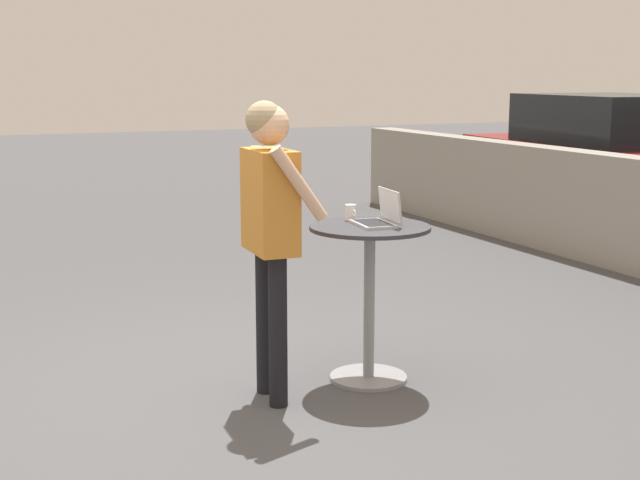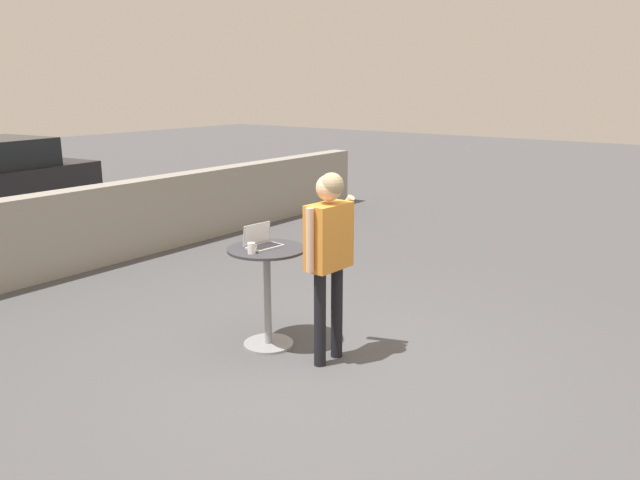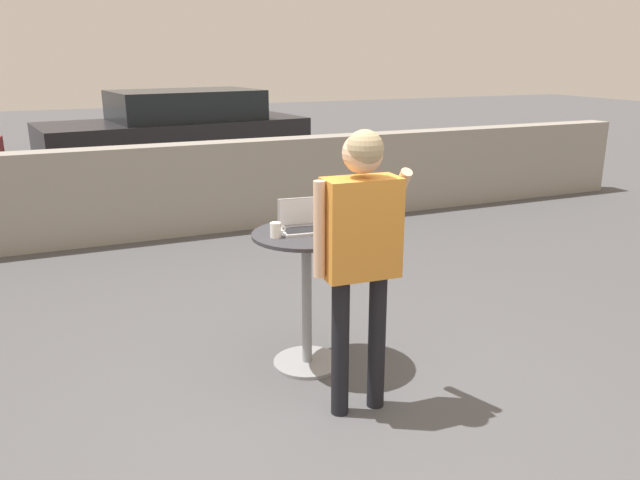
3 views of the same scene
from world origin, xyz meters
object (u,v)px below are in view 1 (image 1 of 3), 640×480
object	(u,v)px
laptop	(379,217)
coffee_mug	(351,212)
standing_person	(270,210)
cafe_table	(369,279)
parked_car_further_down	(602,159)

from	to	relation	value
laptop	coffee_mug	size ratio (longest dim) A/B	3.23
coffee_mug	standing_person	xyz separation A→B (m)	(0.30, -0.67, 0.10)
cafe_table	parked_car_further_down	bearing A→B (deg)	127.18
cafe_table	parked_car_further_down	size ratio (longest dim) A/B	0.24
cafe_table	coffee_mug	distance (m)	0.45
cafe_table	standing_person	xyz separation A→B (m)	(0.07, -0.69, 0.49)
standing_person	coffee_mug	bearing A→B (deg)	113.97
coffee_mug	parked_car_further_down	bearing A→B (deg)	125.54
laptop	coffee_mug	distance (m)	0.25
coffee_mug	standing_person	distance (m)	0.74
parked_car_further_down	coffee_mug	bearing A→B (deg)	-54.46
laptop	coffee_mug	bearing A→B (deg)	-160.64
standing_person	parked_car_further_down	xyz separation A→B (m)	(-4.28, 6.25, -0.31)
coffee_mug	standing_person	size ratio (longest dim) A/B	0.06
coffee_mug	parked_car_further_down	distance (m)	6.86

